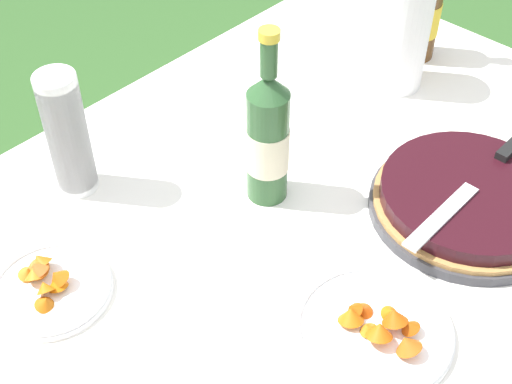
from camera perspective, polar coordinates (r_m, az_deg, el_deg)
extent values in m
cube|color=#A87A47|center=(1.20, -0.50, -5.63)|extent=(1.71, 1.03, 0.03)
cylinder|color=#A87A47|center=(2.12, 5.59, 6.30)|extent=(0.06, 0.06, 0.70)
cube|color=white|center=(1.19, -0.51, -5.00)|extent=(1.72, 1.04, 0.00)
cube|color=white|center=(1.53, -14.69, 3.90)|extent=(1.72, 0.00, 0.10)
cube|color=white|center=(1.79, 19.10, 9.37)|extent=(0.00, 1.04, 0.10)
cylinder|color=#38383D|center=(1.30, 16.44, -1.22)|extent=(0.34, 0.34, 0.02)
cylinder|color=#B78447|center=(1.29, 16.57, -0.75)|extent=(0.33, 0.33, 0.01)
cylinder|color=black|center=(1.27, 16.74, -0.14)|extent=(0.31, 0.31, 0.03)
cube|color=silver|center=(1.20, 14.63, -1.89)|extent=(0.19, 0.03, 0.00)
cylinder|color=white|center=(1.31, -14.30, 2.02)|extent=(0.07, 0.07, 0.09)
cylinder|color=white|center=(1.30, -14.40, 2.45)|extent=(0.07, 0.07, 0.09)
cylinder|color=white|center=(1.29, -14.50, 2.88)|extent=(0.07, 0.07, 0.09)
cylinder|color=white|center=(1.28, -14.60, 3.32)|extent=(0.07, 0.07, 0.09)
cylinder|color=white|center=(1.27, -14.70, 3.76)|extent=(0.07, 0.07, 0.09)
cylinder|color=white|center=(1.27, -14.80, 4.21)|extent=(0.07, 0.07, 0.09)
cylinder|color=white|center=(1.26, -14.91, 4.67)|extent=(0.07, 0.07, 0.09)
cylinder|color=white|center=(1.25, -15.02, 5.13)|extent=(0.07, 0.07, 0.09)
cylinder|color=white|center=(1.24, -15.12, 5.60)|extent=(0.07, 0.07, 0.09)
cylinder|color=white|center=(1.23, -15.23, 6.07)|extent=(0.07, 0.07, 0.09)
cylinder|color=white|center=(1.23, -15.34, 6.55)|extent=(0.07, 0.07, 0.09)
cylinder|color=white|center=(1.22, -15.46, 7.03)|extent=(0.07, 0.07, 0.09)
torus|color=white|center=(1.19, -15.88, 8.85)|extent=(0.07, 0.07, 0.01)
cylinder|color=#2D562D|center=(1.21, 0.94, 3.65)|extent=(0.07, 0.07, 0.22)
cylinder|color=beige|center=(1.21, 0.94, 3.49)|extent=(0.07, 0.07, 0.08)
cone|color=#2D562D|center=(1.13, 1.01, 8.55)|extent=(0.07, 0.07, 0.04)
cylinder|color=#2D562D|center=(1.11, 1.04, 10.69)|extent=(0.03, 0.03, 0.06)
cylinder|color=gold|center=(1.08, 1.07, 12.48)|extent=(0.03, 0.03, 0.02)
cylinder|color=brown|center=(1.63, 13.11, 13.57)|extent=(0.08, 0.08, 0.20)
cylinder|color=yellow|center=(1.63, 13.09, 13.45)|extent=(0.08, 0.08, 0.07)
cylinder|color=white|center=(1.10, 9.39, -10.88)|extent=(0.24, 0.24, 0.01)
torus|color=white|center=(1.09, 9.43, -10.64)|extent=(0.24, 0.24, 0.01)
cone|color=#BB4C0B|center=(1.09, 7.69, -9.23)|extent=(0.04, 0.04, 0.04)
cone|color=#CD590E|center=(1.06, 10.02, -10.63)|extent=(0.06, 0.06, 0.04)
cone|color=#AA4D0D|center=(1.09, 12.13, -10.38)|extent=(0.04, 0.04, 0.03)
cone|color=#C95F0F|center=(1.09, 7.68, -9.60)|extent=(0.05, 0.05, 0.04)
cone|color=#C85615|center=(1.06, 11.96, -11.75)|extent=(0.06, 0.06, 0.05)
cone|color=#CE4E0C|center=(1.08, 11.00, -9.69)|extent=(0.06, 0.06, 0.04)
cone|color=#B77319|center=(1.08, 8.82, -10.77)|extent=(0.04, 0.04, 0.03)
cone|color=#B4610D|center=(1.09, 10.70, -9.45)|extent=(0.04, 0.04, 0.02)
cone|color=#C24B0E|center=(1.10, 8.56, -9.33)|extent=(0.04, 0.03, 0.03)
cylinder|color=white|center=(1.17, -16.03, -7.54)|extent=(0.19, 0.19, 0.01)
torus|color=white|center=(1.17, -16.11, -7.30)|extent=(0.19, 0.19, 0.01)
cone|color=#BC5F13|center=(1.18, -16.93, -5.22)|extent=(0.05, 0.05, 0.05)
cone|color=#CF5E10|center=(1.15, -15.65, -6.48)|extent=(0.05, 0.05, 0.04)
cone|color=#C36C18|center=(1.17, -17.32, -6.15)|extent=(0.05, 0.04, 0.04)
cone|color=#C8640A|center=(1.16, -15.66, -6.97)|extent=(0.04, 0.05, 0.03)
cone|color=#B85A0F|center=(1.14, -16.47, -8.43)|extent=(0.04, 0.04, 0.03)
cone|color=#AE661F|center=(1.17, -17.22, -5.78)|extent=(0.06, 0.06, 0.04)
cone|color=#CF6125|center=(1.17, -17.13, -5.80)|extent=(0.04, 0.04, 0.03)
cone|color=orange|center=(1.19, -17.81, -6.09)|extent=(0.03, 0.04, 0.02)
cone|color=#B96110|center=(1.15, -16.57, -7.28)|extent=(0.04, 0.04, 0.04)
cylinder|color=white|center=(1.52, 11.58, 12.10)|extent=(0.11, 0.11, 0.23)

